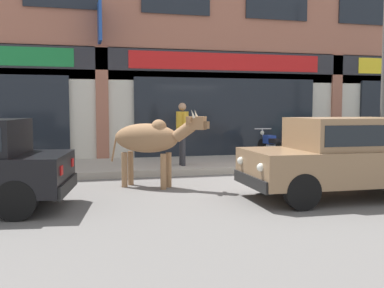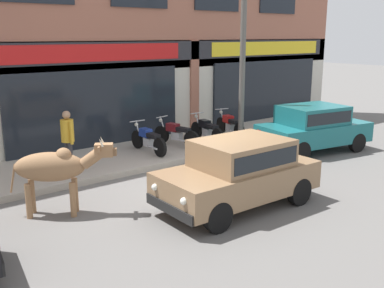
# 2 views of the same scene
# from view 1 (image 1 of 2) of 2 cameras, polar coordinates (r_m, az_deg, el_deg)

# --- Properties ---
(ground_plane) EXTENTS (90.00, 90.00, 0.00)m
(ground_plane) POSITION_cam_1_polar(r_m,az_deg,el_deg) (9.55, 14.55, -5.41)
(ground_plane) COLOR #605E5B
(sidewalk) EXTENTS (19.00, 2.92, 0.16)m
(sidewalk) POSITION_cam_1_polar(r_m,az_deg,el_deg) (12.82, 6.56, -2.39)
(sidewalk) COLOR #A8A093
(sidewalk) RESTS_ON ground
(shop_building) EXTENTS (23.00, 1.40, 8.19)m
(shop_building) POSITION_cam_1_polar(r_m,az_deg,el_deg) (14.51, 4.18, 13.47)
(shop_building) COLOR #9E604C
(shop_building) RESTS_ON ground
(cow) EXTENTS (1.89, 1.40, 1.61)m
(cow) POSITION_cam_1_polar(r_m,az_deg,el_deg) (9.22, -5.26, 0.66)
(cow) COLOR #936B47
(cow) RESTS_ON ground
(car_1) EXTENTS (3.65, 1.68, 1.46)m
(car_1) POSITION_cam_1_polar(r_m,az_deg,el_deg) (8.56, 18.76, -1.16)
(car_1) COLOR black
(car_1) RESTS_ON ground
(motorcycle_0) EXTENTS (0.52, 1.81, 0.88)m
(motorcycle_0) POSITION_cam_1_polar(r_m,az_deg,el_deg) (12.82, 10.01, -0.32)
(motorcycle_0) COLOR black
(motorcycle_0) RESTS_ON sidewalk
(motorcycle_1) EXTENTS (0.64, 1.79, 0.88)m
(motorcycle_1) POSITION_cam_1_polar(r_m,az_deg,el_deg) (13.46, 14.18, -0.16)
(motorcycle_1) COLOR black
(motorcycle_1) RESTS_ON sidewalk
(motorcycle_2) EXTENTS (0.54, 1.81, 0.88)m
(motorcycle_2) POSITION_cam_1_polar(r_m,az_deg,el_deg) (13.89, 18.56, -0.11)
(motorcycle_2) COLOR black
(motorcycle_2) RESTS_ON sidewalk
(motorcycle_3) EXTENTS (0.68, 1.78, 0.88)m
(motorcycle_3) POSITION_cam_1_polar(r_m,az_deg,el_deg) (14.66, 22.08, 0.02)
(motorcycle_3) COLOR black
(motorcycle_3) RESTS_ON sidewalk
(pedestrian) EXTENTS (0.32, 0.50, 1.60)m
(pedestrian) POSITION_cam_1_polar(r_m,az_deg,el_deg) (11.43, -1.24, 2.16)
(pedestrian) COLOR #2D2D33
(pedestrian) RESTS_ON sidewalk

